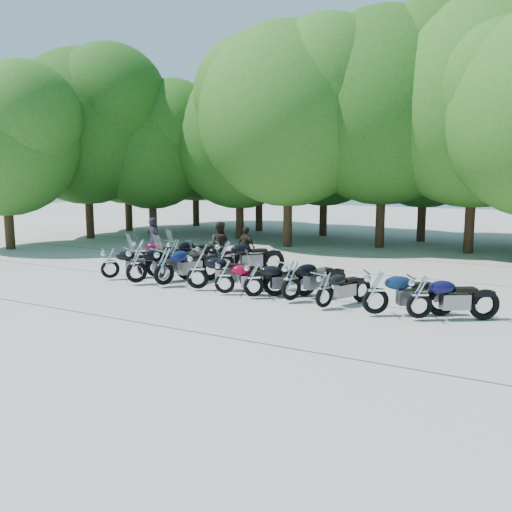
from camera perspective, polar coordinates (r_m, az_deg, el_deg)
The scene contains 30 objects.
ground at distance 15.55m, azimuth -2.67°, elevation -4.75°, with size 90.00×90.00×0.00m, color gray.
tree_0 at distance 34.87m, azimuth -13.50°, elevation 11.54°, with size 7.50×7.50×9.21m.
tree_1 at distance 31.33m, azimuth -10.99°, elevation 11.24°, with size 6.97×6.97×8.55m.
tree_2 at distance 29.90m, azimuth -1.75°, elevation 12.00°, with size 7.31×7.31×8.97m.
tree_3 at distance 26.85m, azimuth 3.45°, elevation 14.52°, with size 8.70×8.70×10.67m.
tree_4 at distance 27.16m, azimuth 13.34°, elevation 14.90°, with size 9.13×9.13×11.20m.
tree_5 at distance 26.45m, azimuth 22.21°, elevation 14.53°, with size 9.04×9.04×11.10m.
tree_9 at distance 37.30m, azimuth -6.45°, elevation 11.63°, with size 7.59×7.59×9.32m.
tree_10 at distance 34.02m, azimuth 0.33°, elevation 12.20°, with size 7.78×7.78×9.55m.
tree_11 at distance 31.60m, azimuth 7.24°, elevation 12.10°, with size 7.56×7.56×9.28m.
tree_12 at distance 30.05m, azimuth 17.43°, elevation 12.38°, with size 7.88×7.88×9.67m.
tree_16 at distance 28.36m, azimuth -25.05°, elevation 10.86°, with size 6.97×6.97×8.55m.
tree_17 at distance 31.54m, azimuth -17.50°, elevation 12.77°, with size 8.31×8.31×10.20m.
motorcycle_0 at distance 19.09m, azimuth -15.13°, elevation -0.62°, with size 0.66×2.18×1.23m, color black, non-canonical shape.
motorcycle_1 at distance 18.02m, azimuth -12.48°, elevation -0.78°, with size 0.76×2.50×1.41m, color black, non-canonical shape.
motorcycle_2 at distance 17.50m, azimuth -9.68°, elevation -0.95°, with size 0.77×2.53×1.43m, color #0E153E, non-canonical shape.
motorcycle_3 at distance 16.80m, azimuth -6.17°, elevation -1.44°, with size 0.72×2.37×1.34m, color black, non-canonical shape.
motorcycle_4 at distance 16.15m, azimuth -3.33°, elevation -2.10°, with size 0.64×2.10×1.18m, color maroon, non-canonical shape.
motorcycle_5 at distance 15.67m, azimuth -0.24°, elevation -2.35°, with size 0.66×2.16×1.22m, color black, non-canonical shape.
motorcycle_6 at distance 15.23m, azimuth 3.73°, elevation -2.46°, with size 0.72×2.37×1.34m, color black, non-canonical shape.
motorcycle_7 at distance 14.57m, azimuth 7.19°, elevation -3.41°, with size 0.62×2.04×1.15m, color black, non-canonical shape.
motorcycle_8 at distance 14.07m, azimuth 12.50°, elevation -3.60°, with size 0.72×2.37×1.34m, color #0D1E3B, non-canonical shape.
motorcycle_9 at distance 13.93m, azimuth 16.86°, elevation -4.00°, with size 0.70×2.29×1.29m, color #0D0C34, non-canonical shape.
motorcycle_10 at distance 21.37m, azimuth -12.14°, elevation 0.48°, with size 0.67×2.20×1.24m, color #3F0827, non-canonical shape.
motorcycle_11 at distance 20.62m, azimuth -8.63°, elevation 0.35°, with size 0.70×2.29×1.29m, color black, non-canonical shape.
motorcycle_12 at distance 19.88m, azimuth -5.59°, elevation -0.05°, with size 0.64×2.11×1.19m, color black, non-canonical shape.
motorcycle_13 at distance 19.05m, azimuth -3.34°, elevation -0.04°, with size 0.77×2.54×1.44m, color black, non-canonical shape.
rider_0 at distance 22.38m, azimuth -10.72°, elevation 1.66°, with size 0.67×0.44×1.84m, color black.
rider_1 at distance 20.45m, azimuth -3.88°, elevation 1.11°, with size 0.89×0.69×1.82m, color black.
rider_2 at distance 20.77m, azimuth -1.04°, elevation 0.93°, with size 0.93×0.39×1.59m, color black.
Camera 1 is at (7.91, -12.88, 3.64)m, focal length 38.00 mm.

